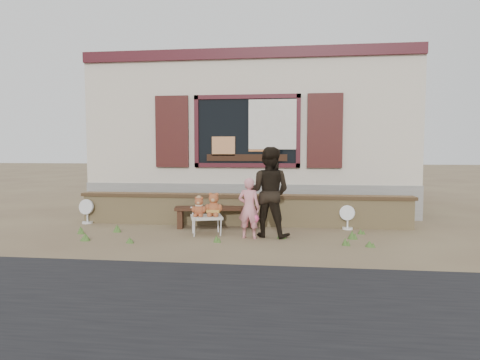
# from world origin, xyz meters

# --- Properties ---
(ground) EXTENTS (80.00, 80.00, 0.00)m
(ground) POSITION_xyz_m (0.00, 0.00, 0.00)
(ground) COLOR brown
(ground) RESTS_ON ground
(shopfront) EXTENTS (8.04, 5.13, 4.00)m
(shopfront) POSITION_xyz_m (0.00, 4.49, 2.00)
(shopfront) COLOR #BEB09A
(shopfront) RESTS_ON ground
(brick_wall) EXTENTS (7.10, 0.36, 0.67)m
(brick_wall) POSITION_xyz_m (0.00, 1.00, 0.34)
(brick_wall) COLOR tan
(brick_wall) RESTS_ON ground
(bench) EXTENTS (1.74, 0.64, 0.44)m
(bench) POSITION_xyz_m (-0.50, 0.66, 0.32)
(bench) COLOR #321C11
(bench) RESTS_ON ground
(folding_chair) EXTENTS (0.70, 0.66, 0.36)m
(folding_chair) POSITION_xyz_m (-0.57, -0.04, 0.32)
(folding_chair) COLOR beige
(folding_chair) RESTS_ON ground
(teddy_bear_left) EXTENTS (0.33, 0.31, 0.38)m
(teddy_bear_left) POSITION_xyz_m (-0.70, -0.08, 0.55)
(teddy_bear_left) COLOR brown
(teddy_bear_left) RESTS_ON folding_chair
(teddy_bear_right) EXTENTS (0.40, 0.37, 0.45)m
(teddy_bear_right) POSITION_xyz_m (-0.43, 0.00, 0.58)
(teddy_bear_right) COLOR brown
(teddy_bear_right) RESTS_ON folding_chair
(child) EXTENTS (0.44, 0.33, 1.11)m
(child) POSITION_xyz_m (0.27, -0.26, 0.55)
(child) COLOR pink
(child) RESTS_ON ground
(adult) EXTENTS (0.95, 0.82, 1.66)m
(adult) POSITION_xyz_m (0.62, -0.06, 0.83)
(adult) COLOR black
(adult) RESTS_ON ground
(fan_left) EXTENTS (0.34, 0.23, 0.54)m
(fan_left) POSITION_xyz_m (-3.40, 0.80, 0.27)
(fan_left) COLOR silver
(fan_left) RESTS_ON ground
(fan_right) EXTENTS (0.32, 0.22, 0.49)m
(fan_right) POSITION_xyz_m (2.18, 0.79, 0.25)
(fan_right) COLOR white
(fan_right) RESTS_ON ground
(grass_tufts) EXTENTS (5.48, 1.35, 0.15)m
(grass_tufts) POSITION_xyz_m (-0.38, -0.38, 0.06)
(grass_tufts) COLOR #426528
(grass_tufts) RESTS_ON ground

